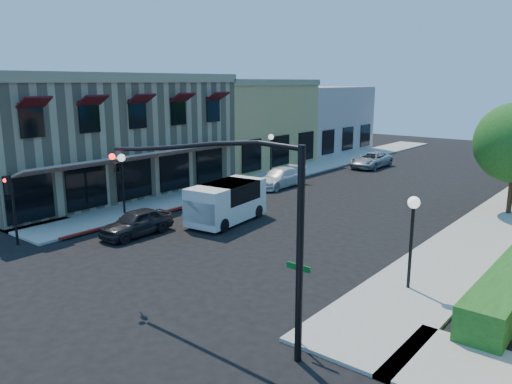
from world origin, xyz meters
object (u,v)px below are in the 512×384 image
Objects in this scene: lamppost_left_far at (271,145)px; parked_car_d at (371,160)px; parked_car_b at (230,199)px; parked_car_a at (137,223)px; secondary_signal at (11,197)px; white_van at (226,200)px; parked_car_c at (279,178)px; signal_mast_arm at (238,206)px; street_name_sign at (298,290)px; lamppost_right_near at (413,219)px; lamppost_left_near at (122,169)px.

parked_car_d is (3.70, 10.00, -2.05)m from lamppost_left_far.
parked_car_a is at bearing -84.11° from parked_car_b.
white_van is at bearing 60.92° from secondary_signal.
parked_car_a is 0.82× the size of parked_car_c.
secondary_signal is at bearing -88.61° from lamppost_left_far.
signal_mast_arm reaches higher than street_name_sign.
signal_mast_arm is 2.25× the size of parked_car_b.
secondary_signal is 17.77m from lamppost_right_near.
parked_car_d is (3.70, 24.00, -2.05)m from lamppost_left_near.
lamppost_left_near is 1.00× the size of parked_car_b.
signal_mast_arm is at bearing -24.37° from lamppost_left_near.
signal_mast_arm is 1.57× the size of white_van.
lamppost_left_far is at bearing 125.00° from signal_mast_arm.
street_name_sign is 16.41m from parked_car_b.
lamppost_right_near reaches higher than parked_car_c.
lamppost_left_far is at bearing 102.81° from parked_car_a.
parked_car_b is (-13.30, 5.00, -2.15)m from lamppost_right_near.
lamppost_left_far is at bearing 128.94° from street_name_sign.
secondary_signal is 0.67× the size of parked_car_d.
lamppost_left_near is 0.92× the size of parked_car_a.
lamppost_right_near reaches higher than street_name_sign.
lamppost_right_near is (17.00, 0.00, 0.00)m from lamppost_left_near.
signal_mast_arm is at bearing -23.13° from parked_car_a.
parked_car_b is (0.00, 7.00, -0.08)m from parked_car_a.
lamppost_left_far is at bearing 139.45° from parked_car_c.
street_name_sign is 0.70× the size of parked_car_b.
signal_mast_arm is at bearing -156.80° from street_name_sign.
secondary_signal is 30.80m from parked_car_d.
lamppost_right_near is 1.00× the size of parked_car_b.
signal_mast_arm reaches higher than lamppost_right_near.
lamppost_left_far is 0.92× the size of parked_car_a.
parked_car_c is at bearing 127.58° from street_name_sign.
lamppost_left_far is 3.67m from parked_car_c.
parked_car_a is (-1.90, -4.57, -0.59)m from white_van.
street_name_sign is 12.92m from parked_car_a.
lamppost_left_near reaches higher than parked_car_b.
parked_car_a is at bearing -28.39° from lamppost_left_near.
lamppost_right_near is (1.00, 5.80, 1.04)m from street_name_sign.
street_name_sign is 0.49× the size of white_van.
secondary_signal reaches higher than parked_car_a.
lamppost_right_near is at bearing 80.22° from street_name_sign.
parked_car_c is (-1.40, 7.00, 0.10)m from parked_car_b.
lamppost_right_near reaches higher than secondary_signal.
signal_mast_arm is 1.69× the size of parked_car_c.
parked_car_c is (1.80, 18.59, -1.63)m from secondary_signal.
parked_car_a is at bearing 162.83° from street_name_sign.
parked_car_b is (-10.66, 11.50, -3.50)m from signal_mast_arm.
white_van is (5.10, 9.17, -1.06)m from secondary_signal.
parked_car_a is at bearing -76.98° from lamppost_left_far.
parked_car_d is at bearing 83.81° from parked_car_c.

